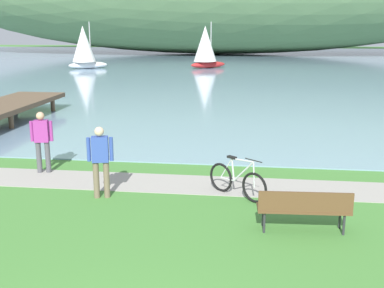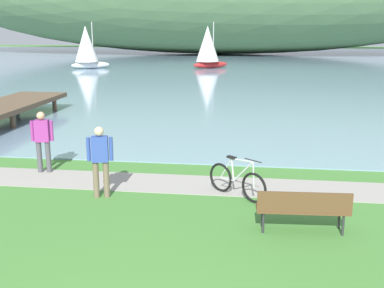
# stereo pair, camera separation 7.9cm
# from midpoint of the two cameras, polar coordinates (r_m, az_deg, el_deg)

# --- Properties ---
(bay_water) EXTENTS (180.00, 80.00, 0.04)m
(bay_water) POSITION_cam_midpoint_polar(r_m,az_deg,el_deg) (53.35, 5.86, 9.67)
(bay_water) COLOR #7A99B2
(bay_water) RESTS_ON ground
(shoreline_path) EXTENTS (60.00, 1.50, 0.01)m
(shoreline_path) POSITION_cam_midpoint_polar(r_m,az_deg,el_deg) (12.12, 0.24, -4.93)
(shoreline_path) COLOR #A39E93
(shoreline_path) RESTS_ON ground
(park_bench_near_camera) EXTENTS (1.82, 0.58, 0.88)m
(park_bench_near_camera) POSITION_cam_midpoint_polar(r_m,az_deg,el_deg) (9.50, 13.15, -7.43)
(park_bench_near_camera) COLOR brown
(park_bench_near_camera) RESTS_ON ground
(bicycle_leaning_near_bench) EXTENTS (1.41, 1.17, 1.01)m
(bicycle_leaning_near_bench) POSITION_cam_midpoint_polar(r_m,az_deg,el_deg) (11.21, 5.29, -4.46)
(bicycle_leaning_near_bench) COLOR black
(bicycle_leaning_near_bench) RESTS_ON ground
(person_at_shoreline) EXTENTS (0.60, 0.29, 1.71)m
(person_at_shoreline) POSITION_cam_midpoint_polar(r_m,az_deg,el_deg) (13.51, -17.85, 0.66)
(person_at_shoreline) COLOR #4C4C51
(person_at_shoreline) RESTS_ON ground
(person_on_the_grass) EXTENTS (0.60, 0.30, 1.71)m
(person_on_the_grass) POSITION_cam_midpoint_polar(r_m,az_deg,el_deg) (11.17, -11.21, -1.63)
(person_on_the_grass) COLOR #72604C
(person_on_the_grass) RESTS_ON ground
(sailboat_nearest_to_shore) EXTENTS (3.73, 3.17, 4.40)m
(sailboat_nearest_to_shore) POSITION_cam_midpoint_polar(r_m,az_deg,el_deg) (47.20, -12.97, 11.39)
(sailboat_nearest_to_shore) COLOR white
(sailboat_nearest_to_shore) RESTS_ON bay_water
(sailboat_mid_bay) EXTENTS (3.68, 3.26, 4.40)m
(sailboat_mid_bay) POSITION_cam_midpoint_polar(r_m,az_deg,el_deg) (46.55, 1.60, 11.70)
(sailboat_mid_bay) COLOR #B22323
(sailboat_mid_bay) RESTS_ON bay_water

